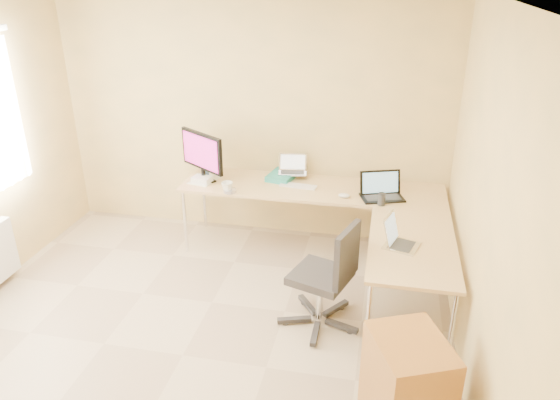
% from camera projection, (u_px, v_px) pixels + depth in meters
% --- Properties ---
extents(floor, '(4.50, 4.50, 0.00)m').
position_uv_depth(floor, '(183.00, 355.00, 4.13)').
color(floor, tan).
rests_on(floor, ground).
extents(ceiling, '(4.50, 4.50, 0.00)m').
position_uv_depth(ceiling, '(149.00, 1.00, 3.06)').
color(ceiling, white).
rests_on(ceiling, ground).
extents(wall_back, '(4.50, 0.00, 4.50)m').
position_uv_depth(wall_back, '(251.00, 118.00, 5.60)').
color(wall_back, '#E8C271').
rests_on(wall_back, ground).
extents(wall_right, '(0.00, 4.50, 4.50)m').
position_uv_depth(wall_right, '(493.00, 234.00, 3.20)').
color(wall_right, '#E8C271').
rests_on(wall_right, ground).
extents(desk_main, '(2.65, 0.70, 0.73)m').
position_uv_depth(desk_main, '(311.00, 219.00, 5.49)').
color(desk_main, tan).
rests_on(desk_main, ground).
extents(desk_return, '(0.70, 1.30, 0.73)m').
position_uv_depth(desk_return, '(408.00, 282.00, 4.42)').
color(desk_return, tan).
rests_on(desk_return, ground).
extents(monitor, '(0.62, 0.50, 0.53)m').
position_uv_depth(monitor, '(202.00, 157.00, 5.38)').
color(monitor, black).
rests_on(monitor, desk_main).
extents(book_stack, '(0.31, 0.38, 0.06)m').
position_uv_depth(book_stack, '(282.00, 176.00, 5.55)').
color(book_stack, '#228177').
rests_on(book_stack, desk_main).
extents(laptop_center, '(0.32, 0.26, 0.19)m').
position_uv_depth(laptop_center, '(293.00, 165.00, 5.50)').
color(laptop_center, silver).
rests_on(laptop_center, desk_main).
extents(laptop_black, '(0.47, 0.41, 0.25)m').
position_uv_depth(laptop_black, '(383.00, 186.00, 5.03)').
color(laptop_black, black).
rests_on(laptop_black, desk_main).
extents(keyboard, '(0.38, 0.14, 0.02)m').
position_uv_depth(keyboard, '(298.00, 186.00, 5.35)').
color(keyboard, silver).
rests_on(keyboard, desk_main).
extents(mouse, '(0.12, 0.08, 0.04)m').
position_uv_depth(mouse, '(344.00, 196.00, 5.10)').
color(mouse, silver).
rests_on(mouse, desk_main).
extents(mug, '(0.14, 0.14, 0.11)m').
position_uv_depth(mug, '(227.00, 187.00, 5.21)').
color(mug, silver).
rests_on(mug, desk_main).
extents(cd_stack, '(0.15, 0.15, 0.03)m').
position_uv_depth(cd_stack, '(230.00, 191.00, 5.22)').
color(cd_stack, silver).
rests_on(cd_stack, desk_main).
extents(water_bottle, '(0.08, 0.08, 0.25)m').
position_uv_depth(water_bottle, '(205.00, 168.00, 5.49)').
color(water_bottle, '#4870B1').
rests_on(water_bottle, desk_main).
extents(papers, '(0.30, 0.38, 0.01)m').
position_uv_depth(papers, '(205.00, 180.00, 5.51)').
color(papers, beige).
rests_on(papers, desk_main).
extents(white_box, '(0.21, 0.17, 0.07)m').
position_uv_depth(white_box, '(202.00, 180.00, 5.43)').
color(white_box, white).
rests_on(white_box, desk_main).
extents(desk_fan, '(0.26, 0.26, 0.25)m').
position_uv_depth(desk_fan, '(212.00, 161.00, 5.68)').
color(desk_fan, white).
rests_on(desk_fan, desk_main).
extents(black_cup, '(0.08, 0.08, 0.12)m').
position_uv_depth(black_cup, '(382.00, 199.00, 4.92)').
color(black_cup, '#242424').
rests_on(black_cup, desk_main).
extents(laptop_return, '(0.36, 0.32, 0.20)m').
position_uv_depth(laptop_return, '(403.00, 235.00, 4.18)').
color(laptop_return, silver).
rests_on(laptop_return, desk_return).
extents(office_chair, '(0.73, 0.73, 0.96)m').
position_uv_depth(office_chair, '(321.00, 272.00, 4.30)').
color(office_chair, '#292626').
rests_on(office_chair, ground).
extents(cabinet, '(0.60, 0.65, 0.73)m').
position_uv_depth(cabinet, '(406.00, 389.00, 3.31)').
color(cabinet, brown).
rests_on(cabinet, ground).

